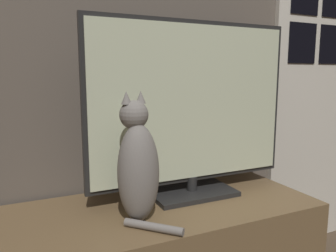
% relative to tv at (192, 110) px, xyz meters
% --- Properties ---
extents(wall_back, '(4.80, 0.05, 2.60)m').
position_rel_tv_xyz_m(wall_back, '(-0.17, 0.25, 0.40)').
color(wall_back, '#60564C').
rests_on(wall_back, ground_plane).
extents(tv, '(0.92, 0.22, 0.74)m').
position_rel_tv_xyz_m(tv, '(0.00, 0.00, 0.00)').
color(tv, black).
rests_on(tv, tv_stand).
extents(cat, '(0.19, 0.27, 0.47)m').
position_rel_tv_xyz_m(cat, '(-0.30, -0.15, -0.18)').
color(cat, gray).
rests_on(cat, tv_stand).
extents(door, '(0.84, 0.04, 2.05)m').
position_rel_tv_xyz_m(door, '(1.05, 0.21, 0.15)').
color(door, silver).
rests_on(door, ground_plane).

